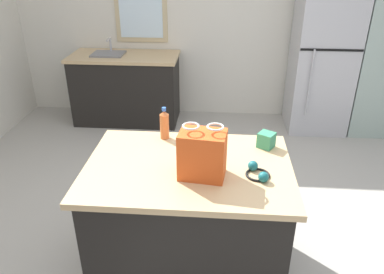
% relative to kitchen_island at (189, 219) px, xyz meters
% --- Properties ---
extents(ground, '(6.56, 6.56, 0.00)m').
position_rel_kitchen_island_xyz_m(ground, '(0.17, 0.36, -0.44)').
color(ground, '#ADA89E').
extents(back_wall, '(5.47, 0.13, 2.68)m').
position_rel_kitchen_island_xyz_m(back_wall, '(0.15, 2.99, 0.90)').
color(back_wall, silver).
rests_on(back_wall, ground).
extents(kitchen_island, '(1.32, 0.93, 0.88)m').
position_rel_kitchen_island_xyz_m(kitchen_island, '(0.00, 0.00, 0.00)').
color(kitchen_island, black).
rests_on(kitchen_island, ground).
extents(refrigerator, '(0.71, 0.70, 1.76)m').
position_rel_kitchen_island_xyz_m(refrigerator, '(1.42, 2.58, 0.44)').
color(refrigerator, '#B7B7BC').
rests_on(refrigerator, ground).
extents(tall_cabinet, '(0.58, 0.63, 2.07)m').
position_rel_kitchen_island_xyz_m(tall_cabinet, '(2.08, 2.58, 0.59)').
color(tall_cabinet, '#9EB2A8').
rests_on(tall_cabinet, ground).
extents(sink_counter, '(1.38, 0.66, 1.08)m').
position_rel_kitchen_island_xyz_m(sink_counter, '(-1.06, 2.60, 0.02)').
color(sink_counter, black).
rests_on(sink_counter, ground).
extents(shopping_bag, '(0.29, 0.22, 0.34)m').
position_rel_kitchen_island_xyz_m(shopping_bag, '(0.09, -0.12, 0.58)').
color(shopping_bag, '#DB511E').
rests_on(shopping_bag, kitchen_island).
extents(small_box, '(0.14, 0.14, 0.11)m').
position_rel_kitchen_island_xyz_m(small_box, '(0.52, 0.29, 0.49)').
color(small_box, '#388E66').
rests_on(small_box, kitchen_island).
extents(bottle, '(0.07, 0.07, 0.24)m').
position_rel_kitchen_island_xyz_m(bottle, '(-0.20, 0.37, 0.54)').
color(bottle, '#C66633').
rests_on(bottle, kitchen_island).
extents(ear_defenders, '(0.20, 0.20, 0.06)m').
position_rel_kitchen_island_xyz_m(ear_defenders, '(0.43, -0.09, 0.46)').
color(ear_defenders, black).
rests_on(ear_defenders, kitchen_island).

